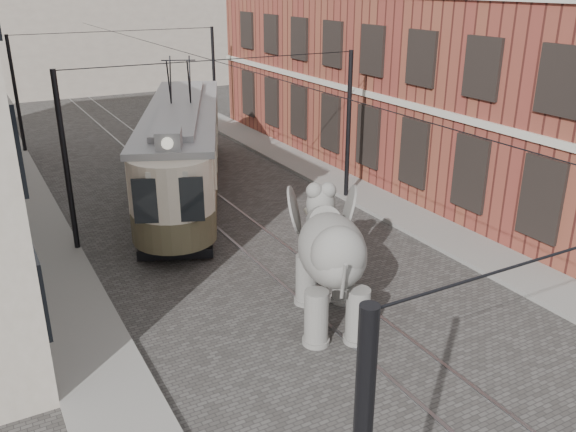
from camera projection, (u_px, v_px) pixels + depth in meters
ground at (313, 287)px, 17.78m from camera, size 120.00×120.00×0.00m
tram_rails at (313, 287)px, 17.77m from camera, size 1.54×80.00×0.02m
sidewalk_right at (464, 245)px, 20.44m from camera, size 2.00×60.00×0.15m
sidewalk_left at (88, 345)px, 14.83m from camera, size 2.00×60.00×0.15m
brick_building at (418, 37)px, 27.85m from camera, size 8.00×26.00×12.00m
distant_block at (55, 0)px, 47.80m from camera, size 28.00×10.00×14.00m
catenary at (235, 151)px, 20.66m from camera, size 11.00×30.20×6.00m
tram at (183, 128)px, 24.74m from camera, size 8.12×14.07×5.57m
elephant at (331, 266)px, 15.45m from camera, size 4.78×6.01×3.23m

